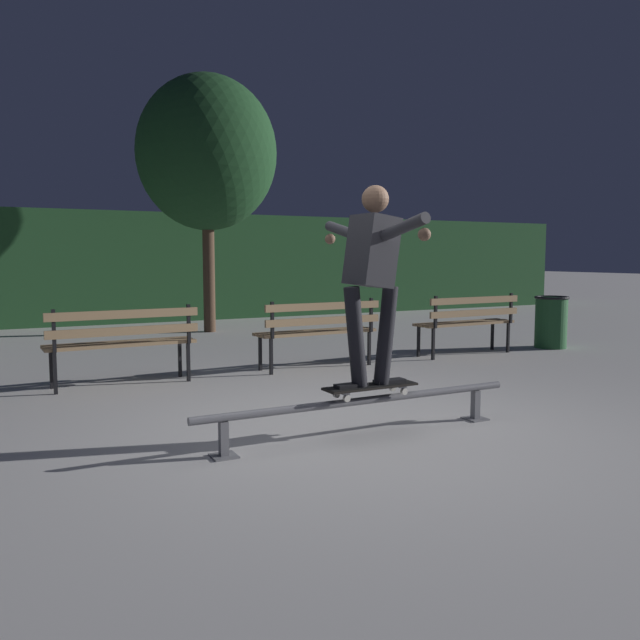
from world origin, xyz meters
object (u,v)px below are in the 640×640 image
at_px(park_bench_left_center, 123,338).
at_px(park_bench_right_center, 319,326).
at_px(skateboard, 371,387).
at_px(tree_behind_benches, 207,154).
at_px(grind_rail, 363,406).
at_px(skateboarder, 372,268).
at_px(trash_can, 551,321).
at_px(park_bench_rightmost, 469,318).

xyz_separation_m(park_bench_left_center, park_bench_right_center, (2.40, 0.00, 0.00)).
height_order(skateboard, park_bench_left_center, park_bench_left_center).
bearing_deg(tree_behind_benches, grind_rail, -98.46).
bearing_deg(skateboard, park_bench_right_center, 70.37).
bearing_deg(park_bench_left_center, grind_rail, -65.64).
distance_m(park_bench_left_center, park_bench_right_center, 2.40).
bearing_deg(park_bench_left_center, skateboarder, -64.44).
distance_m(grind_rail, skateboarder, 1.08).
relative_size(skateboard, trash_can, 0.98).
xyz_separation_m(skateboarder, park_bench_left_center, (-1.38, 2.88, -0.79)).
bearing_deg(park_bench_right_center, skateboard, -109.63).
distance_m(skateboard, park_bench_right_center, 3.06).
bearing_deg(skateboarder, park_bench_rightmost, 40.05).
relative_size(park_bench_rightmost, tree_behind_benches, 0.34).
bearing_deg(park_bench_rightmost, skateboarder, -139.95).
distance_m(skateboarder, park_bench_rightmost, 4.55).
distance_m(park_bench_left_center, park_bench_rightmost, 4.81).
relative_size(grind_rail, tree_behind_benches, 0.59).
bearing_deg(skateboarder, trash_can, 29.72).
xyz_separation_m(grind_rail, park_bench_left_center, (-1.30, 2.88, 0.29)).
bearing_deg(skateboarder, park_bench_left_center, 115.56).
xyz_separation_m(skateboard, tree_behind_benches, (1.03, 7.39, 2.90)).
xyz_separation_m(park_bench_right_center, park_bench_rightmost, (2.40, 0.00, 0.00)).
height_order(skateboarder, trash_can, skateboarder).
distance_m(grind_rail, park_bench_left_center, 3.18).
relative_size(skateboarder, park_bench_left_center, 0.97).
bearing_deg(grind_rail, trash_can, 29.36).
bearing_deg(park_bench_left_center, park_bench_right_center, 0.00).
relative_size(skateboarder, tree_behind_benches, 0.33).
height_order(grind_rail, skateboard, skateboard).
height_order(skateboard, tree_behind_benches, tree_behind_benches).
relative_size(grind_rail, park_bench_right_center, 1.73).
distance_m(grind_rail, park_bench_right_center, 3.10).
bearing_deg(park_bench_rightmost, tree_behind_benches, 118.08).
distance_m(skateboarder, tree_behind_benches, 7.71).
xyz_separation_m(skateboard, park_bench_left_center, (-1.38, 2.88, 0.15)).
bearing_deg(skateboard, tree_behind_benches, 82.08).
bearing_deg(tree_behind_benches, trash_can, -47.89).
bearing_deg(park_bench_rightmost, park_bench_right_center, 180.00).
bearing_deg(skateboard, grind_rail, 180.00).
relative_size(skateboarder, park_bench_right_center, 0.97).
bearing_deg(grind_rail, tree_behind_benches, 81.54).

